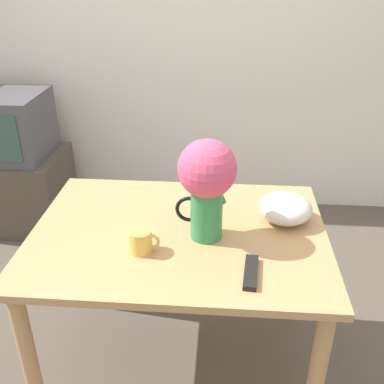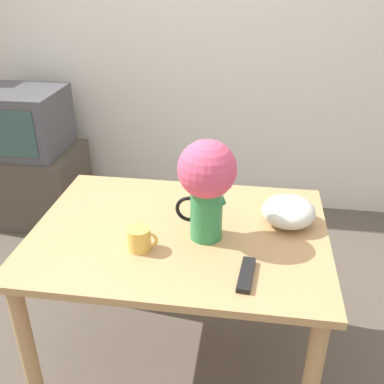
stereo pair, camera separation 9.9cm
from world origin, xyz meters
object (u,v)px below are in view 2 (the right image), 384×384
at_px(coffee_mug, 139,239).
at_px(flower_vase, 207,180).
at_px(white_bowl, 288,211).
at_px(tv_set, 21,121).

bearing_deg(coffee_mug, flower_vase, 26.93).
distance_m(coffee_mug, white_bowl, 0.60).
distance_m(flower_vase, white_bowl, 0.39).
relative_size(flower_vase, tv_set, 0.71).
height_order(flower_vase, white_bowl, flower_vase).
relative_size(coffee_mug, white_bowl, 0.55).
xyz_separation_m(coffee_mug, tv_set, (-1.14, 1.32, -0.06)).
height_order(coffee_mug, white_bowl, white_bowl).
distance_m(white_bowl, tv_set, 1.99).
xyz_separation_m(flower_vase, coffee_mug, (-0.23, -0.12, -0.20)).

